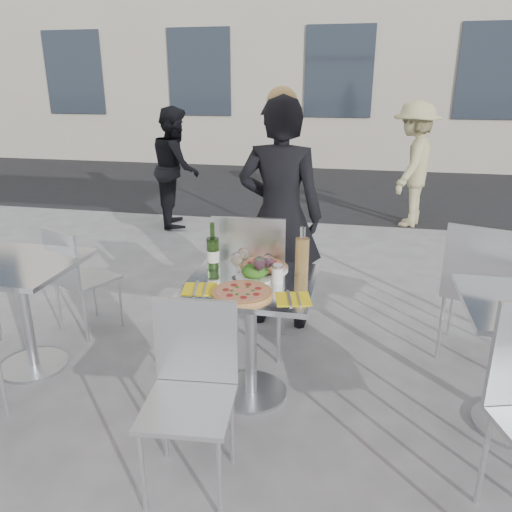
% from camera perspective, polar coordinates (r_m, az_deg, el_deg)
% --- Properties ---
extents(ground, '(80.00, 80.00, 0.00)m').
position_cam_1_polar(ground, '(3.19, -0.57, -15.44)').
color(ground, slate).
extents(street_asphalt, '(24.00, 5.00, 0.00)m').
position_cam_1_polar(street_asphalt, '(9.26, 8.15, 7.84)').
color(street_asphalt, black).
rests_on(street_asphalt, ground).
extents(main_table, '(0.72, 0.72, 0.75)m').
position_cam_1_polar(main_table, '(2.92, -0.61, -6.72)').
color(main_table, '#B7BABF').
rests_on(main_table, ground).
extents(side_table_left, '(0.72, 0.72, 0.75)m').
position_cam_1_polar(side_table_left, '(3.53, -25.17, -3.89)').
color(side_table_left, '#B7BABF').
rests_on(side_table_left, ground).
extents(chair_far, '(0.50, 0.52, 1.03)m').
position_cam_1_polar(chair_far, '(3.33, -0.58, -2.02)').
color(chair_far, silver).
rests_on(chair_far, ground).
extents(chair_near, '(0.44, 0.45, 0.88)m').
position_cam_1_polar(chair_near, '(2.39, -7.34, -13.89)').
color(chair_near, silver).
rests_on(chair_near, ground).
extents(side_chair_lfar, '(0.50, 0.51, 0.83)m').
position_cam_1_polar(side_chair_lfar, '(3.91, -19.90, -1.77)').
color(side_chair_lfar, silver).
rests_on(side_chair_lfar, ground).
extents(side_chair_rfar, '(0.57, 0.58, 0.98)m').
position_cam_1_polar(side_chair_rfar, '(3.58, 24.21, -2.77)').
color(side_chair_rfar, silver).
rests_on(side_chair_rfar, ground).
extents(woman_diner, '(0.65, 0.43, 1.74)m').
position_cam_1_polar(woman_diner, '(3.74, 2.77, 4.59)').
color(woman_diner, black).
rests_on(woman_diner, ground).
extents(pedestrian_a, '(0.80, 0.90, 1.53)m').
position_cam_1_polar(pedestrian_a, '(6.65, -9.13, 9.97)').
color(pedestrian_a, black).
rests_on(pedestrian_a, ground).
extents(pedestrian_b, '(0.88, 1.17, 1.60)m').
position_cam_1_polar(pedestrian_b, '(6.85, 17.48, 9.92)').
color(pedestrian_b, tan).
rests_on(pedestrian_b, ground).
extents(pizza_near, '(0.32, 0.32, 0.02)m').
position_cam_1_polar(pizza_near, '(2.66, -1.58, -4.20)').
color(pizza_near, '#BE864A').
rests_on(pizza_near, main_table).
extents(pizza_far, '(0.31, 0.31, 0.03)m').
position_cam_1_polar(pizza_far, '(3.02, 0.75, -1.15)').
color(pizza_far, white).
rests_on(pizza_far, main_table).
extents(salad_plate, '(0.22, 0.22, 0.09)m').
position_cam_1_polar(salad_plate, '(2.86, -0.14, -1.90)').
color(salad_plate, white).
rests_on(salad_plate, main_table).
extents(wine_bottle, '(0.07, 0.08, 0.29)m').
position_cam_1_polar(wine_bottle, '(2.97, -4.93, 0.45)').
color(wine_bottle, '#335A21').
rests_on(wine_bottle, main_table).
extents(carafe, '(0.08, 0.08, 0.29)m').
position_cam_1_polar(carafe, '(2.91, 5.29, 0.10)').
color(carafe, '#DAAF5D').
rests_on(carafe, main_table).
extents(sugar_shaker, '(0.06, 0.06, 0.11)m').
position_cam_1_polar(sugar_shaker, '(2.80, 2.46, -2.05)').
color(sugar_shaker, white).
rests_on(sugar_shaker, main_table).
extents(wineglass_white_a, '(0.07, 0.07, 0.16)m').
position_cam_1_polar(wineglass_white_a, '(2.84, -2.24, -0.46)').
color(wineglass_white_a, white).
rests_on(wineglass_white_a, main_table).
extents(wineglass_white_b, '(0.07, 0.07, 0.16)m').
position_cam_1_polar(wineglass_white_b, '(2.92, -1.52, 0.07)').
color(wineglass_white_b, white).
rests_on(wineglass_white_b, main_table).
extents(wineglass_red_a, '(0.07, 0.07, 0.16)m').
position_cam_1_polar(wineglass_red_a, '(2.77, 0.38, -0.97)').
color(wineglass_red_a, white).
rests_on(wineglass_red_a, main_table).
extents(wineglass_red_b, '(0.07, 0.07, 0.16)m').
position_cam_1_polar(wineglass_red_b, '(2.82, 1.39, -0.65)').
color(wineglass_red_b, white).
rests_on(wineglass_red_b, main_table).
extents(napkin_left, '(0.21, 0.21, 0.01)m').
position_cam_1_polar(napkin_left, '(2.74, -6.48, -3.74)').
color(napkin_left, yellow).
rests_on(napkin_left, main_table).
extents(napkin_right, '(0.22, 0.22, 0.01)m').
position_cam_1_polar(napkin_right, '(2.61, 4.26, -4.88)').
color(napkin_right, yellow).
rests_on(napkin_right, main_table).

